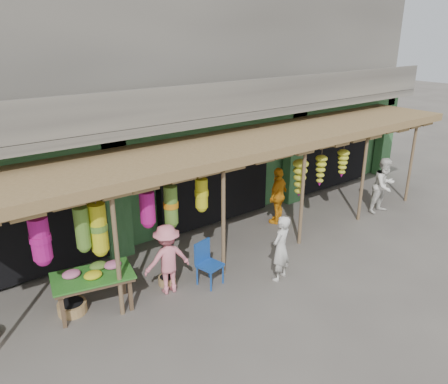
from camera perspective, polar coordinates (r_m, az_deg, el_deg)
ground at (r=11.19m, az=5.47°, el=-7.70°), size 80.00×80.00×0.00m
building at (r=13.95m, az=-8.01°, el=12.46°), size 16.40×6.80×7.00m
awning at (r=10.71m, az=2.39°, el=5.88°), size 14.00×2.70×2.79m
flower_table at (r=9.04m, az=-16.71°, el=-10.50°), size 1.69×1.20×0.92m
blue_chair at (r=9.61m, az=-2.27°, el=-8.95°), size 0.56×0.57×0.98m
basket_mid at (r=9.41m, az=-19.20°, el=-14.04°), size 0.62×0.62×0.22m
basket_right at (r=9.87m, az=-7.44°, el=-11.37°), size 0.48×0.48×0.18m
person_front at (r=9.73m, az=7.41°, el=-7.31°), size 0.64×0.51×1.52m
person_right at (r=14.00m, az=20.17°, el=0.80°), size 0.87×0.69×1.71m
person_vendor at (r=12.52m, az=7.08°, el=-0.45°), size 1.05×0.73×1.66m
person_shopper at (r=9.28m, az=-7.41°, el=-8.69°), size 1.07×0.72×1.54m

